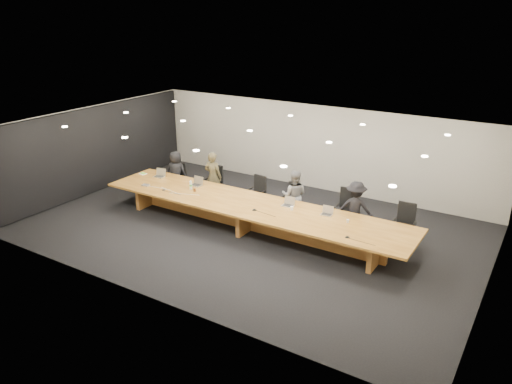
{
  "coord_description": "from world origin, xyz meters",
  "views": [
    {
      "loc": [
        6.72,
        -10.52,
        5.75
      ],
      "look_at": [
        0.0,
        0.3,
        1.0
      ],
      "focal_mm": 35.0,
      "sensor_mm": 36.0,
      "label": 1
    }
  ],
  "objects_px": {
    "amber_mug": "(195,190)",
    "person_a": "(176,172)",
    "chair_left": "(213,182)",
    "chair_far_right": "(404,224)",
    "paper_cup_far": "(348,221)",
    "mic_left": "(164,190)",
    "mic_right": "(347,237)",
    "chair_right": "(346,210)",
    "person_b": "(213,177)",
    "laptop_d": "(288,202)",
    "person_c": "(294,196)",
    "chair_far_left": "(178,177)",
    "paper_cup_near": "(292,208)",
    "av_box": "(146,185)",
    "laptop_a": "(159,173)",
    "chair_mid_right": "(289,201)",
    "laptop_b": "(196,181)",
    "water_bottle": "(191,185)",
    "mic_center": "(254,210)",
    "laptop_e": "(327,211)",
    "person_d": "(355,208)",
    "conference_table": "(250,212)"
  },
  "relations": [
    {
      "from": "person_a",
      "to": "person_d",
      "type": "relative_size",
      "value": 0.94
    },
    {
      "from": "laptop_e",
      "to": "paper_cup_near",
      "type": "relative_size",
      "value": 2.92
    },
    {
      "from": "mic_left",
      "to": "mic_right",
      "type": "xyz_separation_m",
      "value": [
        5.73,
        -0.16,
        0.0
      ]
    },
    {
      "from": "person_b",
      "to": "water_bottle",
      "type": "distance_m",
      "value": 1.17
    },
    {
      "from": "chair_left",
      "to": "laptop_a",
      "type": "relative_size",
      "value": 3.3
    },
    {
      "from": "conference_table",
      "to": "chair_left",
      "type": "xyz_separation_m",
      "value": [
        -2.25,
        1.33,
        0.03
      ]
    },
    {
      "from": "chair_far_right",
      "to": "chair_mid_right",
      "type": "bearing_deg",
      "value": 179.21
    },
    {
      "from": "chair_right",
      "to": "person_b",
      "type": "relative_size",
      "value": 0.75
    },
    {
      "from": "person_b",
      "to": "laptop_a",
      "type": "height_order",
      "value": "person_b"
    },
    {
      "from": "person_a",
      "to": "laptop_e",
      "type": "xyz_separation_m",
      "value": [
        5.65,
        -0.77,
        0.16
      ]
    },
    {
      "from": "chair_left",
      "to": "chair_mid_right",
      "type": "height_order",
      "value": "chair_left"
    },
    {
      "from": "chair_far_left",
      "to": "laptop_d",
      "type": "height_order",
      "value": "same"
    },
    {
      "from": "amber_mug",
      "to": "paper_cup_far",
      "type": "relative_size",
      "value": 1.17
    },
    {
      "from": "laptop_d",
      "to": "laptop_e",
      "type": "height_order",
      "value": "laptop_d"
    },
    {
      "from": "amber_mug",
      "to": "av_box",
      "type": "relative_size",
      "value": 0.43
    },
    {
      "from": "laptop_b",
      "to": "water_bottle",
      "type": "bearing_deg",
      "value": -76.01
    },
    {
      "from": "chair_left",
      "to": "laptop_e",
      "type": "xyz_separation_m",
      "value": [
        4.31,
        -0.94,
        0.31
      ]
    },
    {
      "from": "laptop_a",
      "to": "chair_mid_right",
      "type": "bearing_deg",
      "value": 3.64
    },
    {
      "from": "person_d",
      "to": "laptop_e",
      "type": "distance_m",
      "value": 0.95
    },
    {
      "from": "laptop_a",
      "to": "water_bottle",
      "type": "relative_size",
      "value": 1.39
    },
    {
      "from": "paper_cup_near",
      "to": "mic_right",
      "type": "height_order",
      "value": "paper_cup_near"
    },
    {
      "from": "conference_table",
      "to": "person_c",
      "type": "xyz_separation_m",
      "value": [
        0.7,
        1.22,
        0.22
      ]
    },
    {
      "from": "chair_mid_right",
      "to": "person_b",
      "type": "xyz_separation_m",
      "value": [
        -2.68,
        -0.01,
        0.26
      ]
    },
    {
      "from": "chair_mid_right",
      "to": "person_b",
      "type": "bearing_deg",
      "value": -162.28
    },
    {
      "from": "chair_far_right",
      "to": "laptop_e",
      "type": "distance_m",
      "value": 1.99
    },
    {
      "from": "person_a",
      "to": "laptop_a",
      "type": "bearing_deg",
      "value": 71.79
    },
    {
      "from": "paper_cup_far",
      "to": "chair_far_right",
      "type": "bearing_deg",
      "value": 44.45
    },
    {
      "from": "water_bottle",
      "to": "av_box",
      "type": "bearing_deg",
      "value": -160.76
    },
    {
      "from": "laptop_a",
      "to": "laptop_b",
      "type": "height_order",
      "value": "laptop_a"
    },
    {
      "from": "chair_left",
      "to": "paper_cup_near",
      "type": "height_order",
      "value": "chair_left"
    },
    {
      "from": "paper_cup_far",
      "to": "amber_mug",
      "type": "bearing_deg",
      "value": -176.77
    },
    {
      "from": "paper_cup_far",
      "to": "av_box",
      "type": "height_order",
      "value": "paper_cup_far"
    },
    {
      "from": "person_b",
      "to": "laptop_b",
      "type": "height_order",
      "value": "person_b"
    },
    {
      "from": "conference_table",
      "to": "chair_mid_right",
      "type": "height_order",
      "value": "chair_mid_right"
    },
    {
      "from": "chair_left",
      "to": "chair_far_right",
      "type": "distance_m",
      "value": 6.05
    },
    {
      "from": "person_a",
      "to": "amber_mug",
      "type": "distance_m",
      "value": 2.08
    },
    {
      "from": "person_c",
      "to": "chair_far_right",
      "type": "bearing_deg",
      "value": 162.79
    },
    {
      "from": "person_b",
      "to": "paper_cup_far",
      "type": "relative_size",
      "value": 20.48
    },
    {
      "from": "chair_far_right",
      "to": "laptop_a",
      "type": "distance_m",
      "value": 7.5
    },
    {
      "from": "chair_far_left",
      "to": "av_box",
      "type": "bearing_deg",
      "value": -78.52
    },
    {
      "from": "laptop_e",
      "to": "mic_right",
      "type": "bearing_deg",
      "value": -47.94
    },
    {
      "from": "chair_right",
      "to": "amber_mug",
      "type": "relative_size",
      "value": 13.11
    },
    {
      "from": "mic_right",
      "to": "chair_far_right",
      "type": "bearing_deg",
      "value": 67.39
    },
    {
      "from": "chair_left",
      "to": "person_d",
      "type": "distance_m",
      "value": 4.78
    },
    {
      "from": "chair_far_right",
      "to": "av_box",
      "type": "xyz_separation_m",
      "value": [
        -7.23,
        -1.71,
        0.22
      ]
    },
    {
      "from": "conference_table",
      "to": "chair_far_left",
      "type": "height_order",
      "value": "chair_far_left"
    },
    {
      "from": "laptop_d",
      "to": "person_c",
      "type": "bearing_deg",
      "value": 106.07
    },
    {
      "from": "amber_mug",
      "to": "person_a",
      "type": "bearing_deg",
      "value": 145.14
    },
    {
      "from": "mic_center",
      "to": "amber_mug",
      "type": "bearing_deg",
      "value": 172.71
    },
    {
      "from": "paper_cup_near",
      "to": "av_box",
      "type": "xyz_separation_m",
      "value": [
        -4.58,
        -0.62,
        -0.03
      ]
    }
  ]
}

